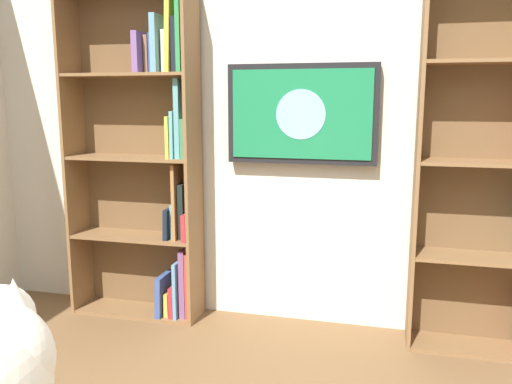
% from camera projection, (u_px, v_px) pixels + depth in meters
% --- Properties ---
extents(wall_back, '(4.52, 0.06, 2.70)m').
position_uv_depth(wall_back, '(305.00, 117.00, 3.29)').
color(wall_back, silver).
rests_on(wall_back, ground).
extents(bookshelf_right, '(0.88, 0.28, 2.16)m').
position_uv_depth(bookshelf_right, '(149.00, 156.00, 3.42)').
color(bookshelf_right, brown).
rests_on(bookshelf_right, ground).
extents(wall_mounted_tv, '(0.93, 0.07, 0.61)m').
position_uv_depth(wall_mounted_tv, '(302.00, 114.00, 3.20)').
color(wall_mounted_tv, black).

